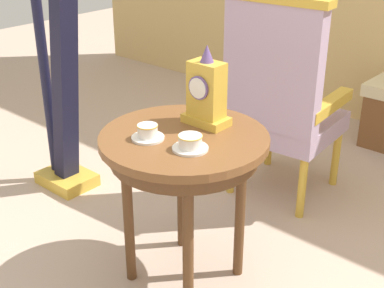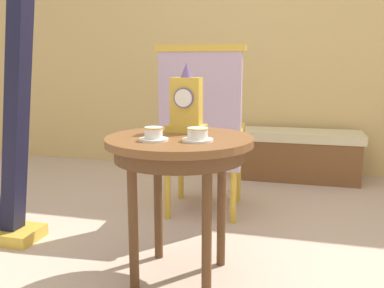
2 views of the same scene
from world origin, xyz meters
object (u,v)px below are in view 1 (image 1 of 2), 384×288
at_px(side_table, 184,154).
at_px(teacup_left, 148,133).
at_px(harp, 59,70).
at_px(armchair, 281,97).
at_px(teacup_right, 190,143).
at_px(mantel_clock, 206,93).

relative_size(side_table, teacup_left, 5.35).
height_order(side_table, harp, harp).
bearing_deg(harp, armchair, 36.03).
bearing_deg(teacup_left, side_table, 55.82).
xyz_separation_m(teacup_right, harp, (-1.16, 0.25, -0.01)).
xyz_separation_m(teacup_left, mantel_clock, (0.08, 0.27, 0.11)).
bearing_deg(side_table, harp, 170.88).
xyz_separation_m(side_table, harp, (-1.05, 0.17, 0.10)).
bearing_deg(side_table, armchair, 96.09).
bearing_deg(mantel_clock, teacup_left, -105.90).
bearing_deg(harp, teacup_left, -16.64).
height_order(mantel_clock, harp, harp).
xyz_separation_m(mantel_clock, armchair, (-0.09, 0.72, -0.24)).
relative_size(side_table, teacup_right, 5.05).
relative_size(mantel_clock, harp, 0.19).
relative_size(teacup_right, harp, 0.08).
relative_size(teacup_left, harp, 0.07).
bearing_deg(teacup_left, mantel_clock, 74.10).
height_order(side_table, armchair, armchair).
bearing_deg(armchair, harp, -143.97).
height_order(teacup_left, teacup_right, teacup_left).
xyz_separation_m(teacup_left, harp, (-0.97, 0.29, -0.01)).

